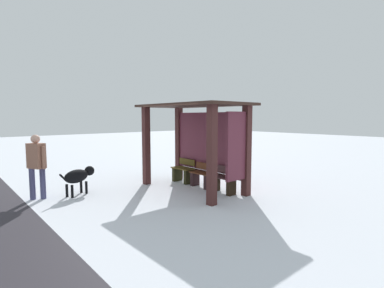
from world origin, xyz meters
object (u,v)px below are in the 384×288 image
bench_left_inside (183,173)px  bus_shelter (201,132)px  bench_right_inside (224,182)px  person_walking (36,162)px  dog (79,176)px  bench_center_inside (202,177)px

bench_left_inside → bus_shelter: bearing=-9.3°
bus_shelter → bench_right_inside: size_ratio=4.31×
bench_left_inside → person_walking: size_ratio=0.47×
dog → bus_shelter: bearing=59.9°
bench_right_inside → bench_center_inside: bearing=180.0°
bench_left_inside → bench_center_inside: bench_left_inside is taller
bus_shelter → bench_right_inside: (0.79, 0.17, -1.40)m
bus_shelter → dog: 3.68m
bench_left_inside → dog: 3.27m
bus_shelter → dog: bus_shelter is taller
bus_shelter → bench_left_inside: bus_shelter is taller
bench_right_inside → dog: size_ratio=0.74×
bench_right_inside → bus_shelter: bearing=-168.1°
bus_shelter → bench_left_inside: size_ratio=4.31×
bus_shelter → bench_center_inside: size_ratio=4.31×
bench_center_inside → bench_right_inside: (0.91, -0.00, 0.01)m
bench_center_inside → bench_right_inside: bearing=-0.0°
person_walking → bench_center_inside: bearing=65.6°
bus_shelter → bench_center_inside: (-0.12, 0.17, -1.41)m
bench_center_inside → dog: bearing=-117.1°
bench_right_inside → bench_left_inside: bearing=180.0°
bus_shelter → bench_center_inside: bearing=124.6°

